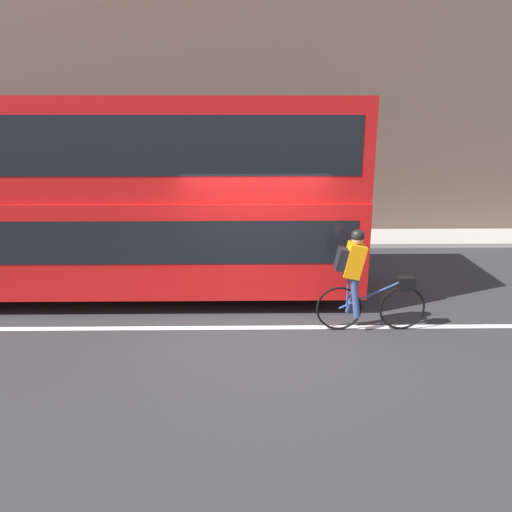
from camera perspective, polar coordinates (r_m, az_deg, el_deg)
ground_plane at (r=8.51m, az=-0.03°, el=-7.95°), size 80.00×80.00×0.00m
road_center_line at (r=8.42m, az=-0.02°, el=-8.18°), size 50.00×0.14×0.01m
sidewalk_curb at (r=13.84m, az=-0.33°, el=2.02°), size 60.00×1.70×0.11m
building_facade at (r=14.40m, az=-0.39°, el=15.89°), size 60.00×0.30×6.72m
bus at (r=10.06m, az=-20.43°, el=7.13°), size 10.83×2.48×3.72m
cyclist_on_bike at (r=8.20m, az=11.97°, el=-2.43°), size 1.79×0.32×1.71m
trash_bin at (r=13.67m, az=2.08°, el=3.84°), size 0.45×0.45×0.82m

